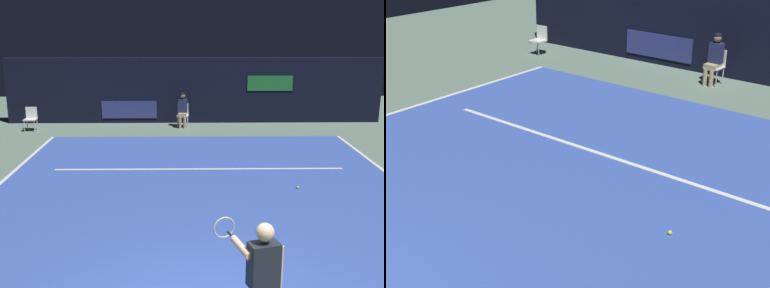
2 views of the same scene
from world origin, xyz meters
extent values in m
plane|color=slate|center=(0.00, 4.81, 0.00)|extent=(30.28, 30.28, 0.00)
cube|color=#3856B2|center=(0.00, 4.81, 0.01)|extent=(10.24, 11.62, 0.01)
cube|color=white|center=(0.00, 6.85, 0.01)|extent=(7.99, 0.10, 0.01)
cube|color=black|center=(0.00, 13.17, 1.30)|extent=(14.99, 0.30, 2.60)
cube|color=navy|center=(-2.62, 13.01, 0.55)|extent=(2.20, 0.04, 0.70)
cube|color=#1E6B2D|center=(3.00, 13.01, 1.60)|extent=(1.80, 0.04, 0.60)
cube|color=#1E232D|center=(0.55, -0.58, 1.20)|extent=(0.41, 0.31, 0.56)
sphere|color=beige|center=(0.55, -0.58, 1.62)|extent=(0.22, 0.22, 0.22)
cylinder|color=beige|center=(0.29, -0.42, 1.35)|extent=(0.22, 0.51, 0.09)
cylinder|color=beige|center=(0.75, -0.50, 1.12)|extent=(0.09, 0.09, 0.56)
cylinder|color=black|center=(0.21, -0.13, 1.35)|extent=(0.11, 0.30, 0.03)
torus|color=#B2B2B7|center=(0.13, 0.14, 1.35)|extent=(0.30, 0.11, 0.30)
cube|color=white|center=(-0.48, 12.27, 0.46)|extent=(0.46, 0.42, 0.04)
cube|color=white|center=(-0.46, 12.47, 0.69)|extent=(0.42, 0.05, 0.42)
cylinder|color=#B2B2B7|center=(-0.67, 12.11, 0.23)|extent=(0.03, 0.03, 0.46)
cylinder|color=#B2B2B7|center=(-0.30, 12.09, 0.23)|extent=(0.03, 0.03, 0.46)
cylinder|color=#B2B2B7|center=(-0.65, 12.45, 0.23)|extent=(0.03, 0.03, 0.46)
cylinder|color=#B2B2B7|center=(-0.28, 12.43, 0.23)|extent=(0.03, 0.03, 0.46)
cube|color=tan|center=(-0.48, 12.19, 0.50)|extent=(0.34, 0.42, 0.14)
cylinder|color=tan|center=(-0.58, 12.01, 0.23)|extent=(0.11, 0.11, 0.46)
cylinder|color=tan|center=(-0.40, 12.00, 0.23)|extent=(0.11, 0.11, 0.46)
cube|color=#23284C|center=(-0.47, 12.31, 0.83)|extent=(0.35, 0.24, 0.52)
sphere|color=#8C6647|center=(-0.47, 12.31, 1.21)|extent=(0.20, 0.20, 0.20)
cylinder|color=#141933|center=(-0.47, 12.31, 1.30)|extent=(0.19, 0.19, 0.04)
cube|color=white|center=(-6.16, 11.65, 0.44)|extent=(0.44, 0.40, 0.04)
cube|color=white|center=(-6.16, 11.85, 0.67)|extent=(0.42, 0.03, 0.42)
cylinder|color=#B2B2B7|center=(-6.34, 11.48, 0.22)|extent=(0.03, 0.03, 0.44)
cylinder|color=#B2B2B7|center=(-5.97, 11.48, 0.22)|extent=(0.03, 0.03, 0.44)
cylinder|color=#B2B2B7|center=(-6.34, 11.82, 0.22)|extent=(0.03, 0.03, 0.44)
cylinder|color=#B2B2B7|center=(-5.97, 11.82, 0.22)|extent=(0.03, 0.03, 0.44)
sphere|color=#CCE033|center=(2.37, 5.24, 0.05)|extent=(0.07, 0.07, 0.07)
camera|label=1|loc=(-0.38, -5.57, 3.99)|focal=43.92mm
camera|label=2|loc=(5.63, -0.85, 4.38)|focal=51.92mm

